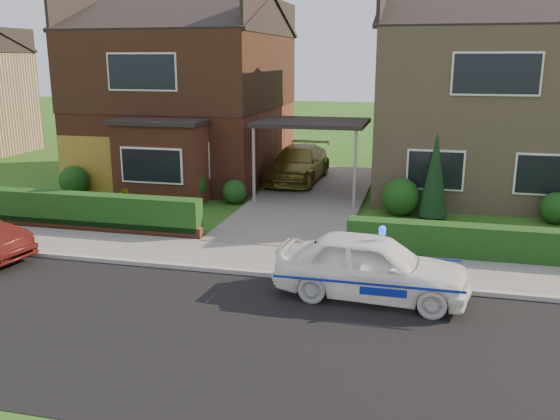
% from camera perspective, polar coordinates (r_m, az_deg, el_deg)
% --- Properties ---
extents(ground, '(120.00, 120.00, 0.00)m').
position_cam_1_polar(ground, '(11.13, -8.02, -11.60)').
color(ground, '#285215').
rests_on(ground, ground).
extents(road, '(60.00, 6.00, 0.02)m').
position_cam_1_polar(road, '(11.13, -8.02, -11.60)').
color(road, black).
rests_on(road, ground).
extents(kerb, '(60.00, 0.16, 0.12)m').
position_cam_1_polar(kerb, '(13.75, -3.33, -6.03)').
color(kerb, '#9E9993').
rests_on(kerb, ground).
extents(sidewalk, '(60.00, 2.00, 0.10)m').
position_cam_1_polar(sidewalk, '(14.70, -2.12, -4.68)').
color(sidewalk, slate).
rests_on(sidewalk, ground).
extents(driveway, '(3.80, 12.00, 0.12)m').
position_cam_1_polar(driveway, '(21.17, 2.99, 1.28)').
color(driveway, '#666059').
rests_on(driveway, ground).
extents(house_left, '(7.50, 9.53, 7.25)m').
position_cam_1_polar(house_left, '(25.10, -8.95, 11.84)').
color(house_left, brown).
rests_on(house_left, ground).
extents(house_right, '(7.50, 8.06, 7.25)m').
position_cam_1_polar(house_right, '(23.36, 18.94, 10.71)').
color(house_right, '#9C7F60').
rests_on(house_right, ground).
extents(carport_link, '(3.80, 3.00, 2.77)m').
position_cam_1_polar(carport_link, '(20.69, 3.06, 8.27)').
color(carport_link, black).
rests_on(carport_link, ground).
extents(garage_door, '(2.20, 0.10, 2.10)m').
position_cam_1_polar(garage_door, '(23.02, -18.16, 4.16)').
color(garage_door, brown).
rests_on(garage_door, ground).
extents(dwarf_wall, '(7.70, 0.25, 0.36)m').
position_cam_1_polar(dwarf_wall, '(18.07, -19.02, -1.40)').
color(dwarf_wall, brown).
rests_on(dwarf_wall, ground).
extents(hedge_left, '(7.50, 0.55, 0.90)m').
position_cam_1_polar(hedge_left, '(18.24, -18.73, -1.82)').
color(hedge_left, '#163A12').
rests_on(hedge_left, ground).
extents(hedge_right, '(7.50, 0.55, 0.80)m').
position_cam_1_polar(hedge_right, '(15.51, 20.39, -4.77)').
color(hedge_right, '#163A12').
rests_on(hedge_right, ground).
extents(shrub_left_far, '(1.08, 1.08, 1.08)m').
position_cam_1_polar(shrub_left_far, '(22.86, -19.20, 2.71)').
color(shrub_left_far, '#163A12').
rests_on(shrub_left_far, ground).
extents(shrub_left_mid, '(1.32, 1.32, 1.32)m').
position_cam_1_polar(shrub_left_mid, '(20.58, -8.92, 2.46)').
color(shrub_left_mid, '#163A12').
rests_on(shrub_left_mid, ground).
extents(shrub_left_near, '(0.84, 0.84, 0.84)m').
position_cam_1_polar(shrub_left_near, '(20.35, -4.40, 1.77)').
color(shrub_left_near, '#163A12').
rests_on(shrub_left_near, ground).
extents(shrub_right_near, '(1.20, 1.20, 1.20)m').
position_cam_1_polar(shrub_right_near, '(19.14, 11.54, 1.26)').
color(shrub_right_near, '#163A12').
rests_on(shrub_right_near, ground).
extents(shrub_right_mid, '(0.96, 0.96, 0.96)m').
position_cam_1_polar(shrub_right_mid, '(19.66, 25.03, 0.17)').
color(shrub_right_mid, '#163A12').
rests_on(shrub_right_mid, ground).
extents(conifer_a, '(0.90, 0.90, 2.60)m').
position_cam_1_polar(conifer_a, '(18.80, 14.66, 3.03)').
color(conifer_a, black).
rests_on(conifer_a, ground).
extents(police_car, '(3.68, 4.12, 1.53)m').
position_cam_1_polar(police_car, '(12.41, 8.81, -5.42)').
color(police_car, white).
rests_on(police_car, ground).
extents(driveway_car, '(2.05, 4.74, 1.36)m').
position_cam_1_polar(driveway_car, '(23.59, 1.76, 4.49)').
color(driveway_car, olive).
rests_on(driveway_car, driveway).
extents(potted_plant_a, '(0.48, 0.39, 0.80)m').
position_cam_1_polar(potted_plant_a, '(19.09, -15.93, 0.34)').
color(potted_plant_a, gray).
rests_on(potted_plant_a, ground).
extents(potted_plant_b, '(0.55, 0.51, 0.80)m').
position_cam_1_polar(potted_plant_b, '(19.81, -14.92, 0.91)').
color(potted_plant_b, gray).
rests_on(potted_plant_b, ground).
extents(potted_plant_c, '(0.49, 0.49, 0.75)m').
position_cam_1_polar(potted_plant_c, '(17.12, -8.46, -0.93)').
color(potted_plant_c, gray).
rests_on(potted_plant_c, ground).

